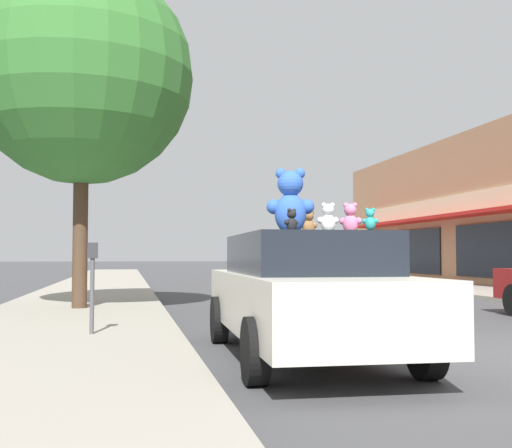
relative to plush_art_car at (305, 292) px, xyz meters
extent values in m
cube|color=gray|center=(-3.06, -0.49, -0.72)|extent=(3.54, 90.00, 0.12)
cube|color=black|center=(10.88, 14.08, 0.62)|extent=(0.06, 4.33, 2.00)
cube|color=black|center=(10.88, 19.77, 0.62)|extent=(0.06, 4.33, 2.00)
cube|color=black|center=(10.88, 25.46, 0.62)|extent=(0.06, 4.33, 2.00)
cube|color=beige|center=(0.00, 0.00, -0.12)|extent=(1.86, 4.84, 0.68)
cube|color=black|center=(0.00, 0.00, 0.45)|extent=(1.60, 2.68, 0.47)
cylinder|color=black|center=(-0.81, 1.51, -0.46)|extent=(0.22, 0.65, 0.64)
cylinder|color=black|center=(0.89, 1.46, -0.46)|extent=(0.22, 0.65, 0.64)
cylinder|color=black|center=(-0.89, -1.46, -0.46)|extent=(0.22, 0.65, 0.64)
cylinder|color=black|center=(0.81, -1.51, -0.46)|extent=(0.22, 0.65, 0.64)
ellipsoid|color=blue|center=(-0.15, 0.08, 0.93)|extent=(0.44, 0.40, 0.49)
sphere|color=blue|center=(-0.15, 0.08, 1.29)|extent=(0.38, 0.38, 0.31)
sphere|color=blue|center=(-0.04, 0.05, 1.42)|extent=(0.16, 0.16, 0.13)
sphere|color=blue|center=(-0.26, 0.11, 1.42)|extent=(0.16, 0.16, 0.13)
sphere|color=#548DFF|center=(-0.12, 0.21, 1.28)|extent=(0.14, 0.14, 0.12)
sphere|color=blue|center=(0.05, 0.06, 1.02)|extent=(0.22, 0.22, 0.18)
sphere|color=blue|center=(-0.34, 0.15, 1.02)|extent=(0.22, 0.22, 0.18)
ellipsoid|color=white|center=(0.15, -0.46, 0.79)|extent=(0.17, 0.15, 0.21)
sphere|color=white|center=(0.15, -0.46, 0.95)|extent=(0.14, 0.14, 0.13)
sphere|color=white|center=(0.20, -0.46, 1.00)|extent=(0.06, 0.06, 0.06)
sphere|color=white|center=(0.10, -0.45, 1.00)|extent=(0.06, 0.06, 0.06)
sphere|color=white|center=(0.16, -0.40, 0.94)|extent=(0.05, 0.05, 0.05)
sphere|color=white|center=(0.24, -0.45, 0.83)|extent=(0.08, 0.08, 0.08)
sphere|color=white|center=(0.07, -0.44, 0.83)|extent=(0.08, 0.08, 0.08)
ellipsoid|color=pink|center=(0.54, -0.11, 0.80)|extent=(0.23, 0.22, 0.23)
sphere|color=pink|center=(0.54, -0.11, 0.97)|extent=(0.20, 0.20, 0.15)
sphere|color=pink|center=(0.59, -0.13, 1.03)|extent=(0.08, 0.08, 0.06)
sphere|color=pink|center=(0.49, -0.08, 1.03)|extent=(0.08, 0.08, 0.06)
sphere|color=#FFA3DA|center=(0.57, -0.05, 0.96)|extent=(0.08, 0.08, 0.06)
sphere|color=pink|center=(0.63, -0.14, 0.84)|extent=(0.12, 0.12, 0.09)
sphere|color=pink|center=(0.47, -0.05, 0.84)|extent=(0.12, 0.12, 0.09)
ellipsoid|color=black|center=(-0.28, -0.49, 0.77)|extent=(0.17, 0.16, 0.17)
sphere|color=black|center=(-0.28, -0.49, 0.89)|extent=(0.14, 0.14, 0.11)
sphere|color=black|center=(-0.25, -0.47, 0.93)|extent=(0.06, 0.06, 0.04)
sphere|color=black|center=(-0.31, -0.51, 0.93)|extent=(0.06, 0.06, 0.04)
sphere|color=#3A3A3D|center=(-0.30, -0.45, 0.88)|extent=(0.05, 0.05, 0.04)
sphere|color=black|center=(-0.23, -0.45, 0.80)|extent=(0.08, 0.08, 0.06)
sphere|color=black|center=(-0.34, -0.52, 0.80)|extent=(0.08, 0.08, 0.06)
ellipsoid|color=olive|center=(0.31, 0.88, 0.79)|extent=(0.19, 0.17, 0.22)
sphere|color=olive|center=(0.31, 0.88, 0.96)|extent=(0.16, 0.16, 0.14)
sphere|color=olive|center=(0.36, 0.88, 1.01)|extent=(0.07, 0.07, 0.06)
sphere|color=olive|center=(0.26, 0.87, 1.01)|extent=(0.07, 0.07, 0.06)
sphere|color=tan|center=(0.30, 0.93, 0.95)|extent=(0.06, 0.06, 0.05)
sphere|color=olive|center=(0.39, 0.90, 0.83)|extent=(0.09, 0.09, 0.08)
sphere|color=olive|center=(0.22, 0.88, 0.83)|extent=(0.09, 0.09, 0.08)
ellipsoid|color=red|center=(-0.10, 0.47, 0.78)|extent=(0.20, 0.20, 0.20)
sphere|color=red|center=(-0.10, 0.47, 0.93)|extent=(0.18, 0.18, 0.13)
sphere|color=red|center=(-0.07, 0.51, 0.98)|extent=(0.08, 0.08, 0.05)
sphere|color=red|center=(-0.12, 0.44, 0.98)|extent=(0.08, 0.08, 0.05)
sphere|color=#FF4741|center=(-0.14, 0.51, 0.93)|extent=(0.07, 0.07, 0.05)
sphere|color=red|center=(-0.05, 0.54, 0.82)|extent=(0.10, 0.10, 0.07)
sphere|color=red|center=(-0.16, 0.41, 0.82)|extent=(0.10, 0.10, 0.07)
ellipsoid|color=teal|center=(0.36, -1.20, 0.76)|extent=(0.14, 0.13, 0.14)
sphere|color=teal|center=(0.36, -1.20, 0.86)|extent=(0.12, 0.12, 0.09)
sphere|color=teal|center=(0.39, -1.22, 0.90)|extent=(0.05, 0.05, 0.04)
sphere|color=teal|center=(0.33, -1.19, 0.90)|extent=(0.05, 0.05, 0.04)
sphere|color=#47CDC6|center=(0.38, -1.17, 0.86)|extent=(0.05, 0.05, 0.03)
sphere|color=teal|center=(0.41, -1.22, 0.78)|extent=(0.07, 0.07, 0.05)
sphere|color=teal|center=(0.31, -1.17, 0.78)|extent=(0.07, 0.07, 0.05)
cylinder|color=#473323|center=(-3.04, 6.49, 0.81)|extent=(0.31, 0.31, 2.94)
sphere|color=#33702D|center=(-3.04, 6.49, 4.27)|extent=(4.68, 4.68, 4.68)
cylinder|color=#4C4C51|center=(-2.55, 1.88, -0.14)|extent=(0.06, 0.06, 1.05)
cube|color=#2D2D33|center=(-2.55, 1.88, 0.50)|extent=(0.14, 0.10, 0.22)
camera|label=1|loc=(-2.07, -7.37, 0.43)|focal=45.00mm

